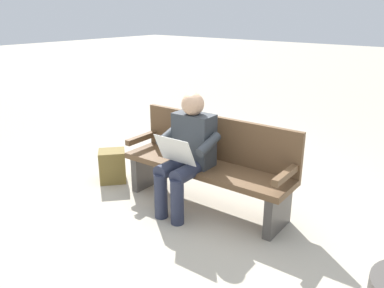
# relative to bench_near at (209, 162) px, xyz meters

# --- Properties ---
(ground_plane) EXTENTS (40.00, 40.00, 0.00)m
(ground_plane) POSITION_rel_bench_near_xyz_m (-0.00, 0.07, -0.46)
(ground_plane) COLOR #B7AD99
(bench_near) EXTENTS (1.82, 0.55, 0.90)m
(bench_near) POSITION_rel_bench_near_xyz_m (0.00, 0.00, 0.00)
(bench_near) COLOR brown
(bench_near) RESTS_ON ground
(person_seated) EXTENTS (0.58, 0.58, 1.18)m
(person_seated) POSITION_rel_bench_near_xyz_m (0.10, 0.24, 0.17)
(person_seated) COLOR #33383D
(person_seated) RESTS_ON ground
(backpack) EXTENTS (0.39, 0.39, 0.38)m
(backpack) POSITION_rel_bench_near_xyz_m (1.21, 0.26, -0.27)
(backpack) COLOR brown
(backpack) RESTS_ON ground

